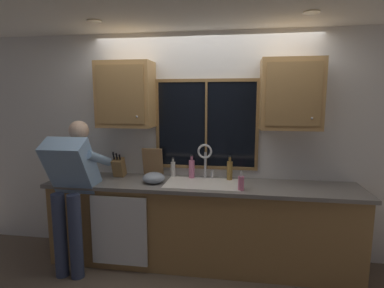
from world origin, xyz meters
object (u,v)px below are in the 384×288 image
(knife_block, at_px, (119,168))
(bottle_amber_small, at_px, (173,169))
(person_standing, at_px, (72,182))
(mixing_bowl, at_px, (154,178))
(bottle_tall_clear, at_px, (230,170))
(bottle_green_glass, at_px, (192,168))
(soap_dispenser, at_px, (241,183))
(cutting_board, at_px, (153,162))

(knife_block, xyz_separation_m, bottle_amber_small, (0.62, 0.11, -0.02))
(person_standing, distance_m, mixing_bowl, 0.84)
(bottle_tall_clear, height_order, bottle_amber_small, bottle_tall_clear)
(bottle_green_glass, bearing_deg, bottle_amber_small, 172.41)
(bottle_green_glass, xyz_separation_m, bottle_amber_small, (-0.22, 0.03, -0.02))
(mixing_bowl, bearing_deg, soap_dispenser, -7.62)
(person_standing, xyz_separation_m, cutting_board, (0.71, 0.54, 0.11))
(cutting_board, relative_size, bottle_tall_clear, 1.25)
(mixing_bowl, bearing_deg, knife_block, 158.32)
(soap_dispenser, relative_size, bottle_amber_small, 0.87)
(cutting_board, bearing_deg, mixing_bowl, -72.47)
(bottle_green_glass, distance_m, bottle_tall_clear, 0.43)
(soap_dispenser, bearing_deg, bottle_tall_clear, 108.41)
(bottle_amber_small, bearing_deg, person_standing, -149.11)
(knife_block, bearing_deg, cutting_board, 13.36)
(bottle_green_glass, bearing_deg, bottle_tall_clear, -2.00)
(knife_block, distance_m, soap_dispenser, 1.43)
(cutting_board, height_order, bottle_amber_small, cutting_board)
(mixing_bowl, relative_size, bottle_tall_clear, 0.88)
(bottle_tall_clear, bearing_deg, mixing_bowl, -162.69)
(cutting_board, xyz_separation_m, mixing_bowl, (0.09, -0.28, -0.11))
(bottle_green_glass, height_order, bottle_tall_clear, bottle_tall_clear)
(bottle_tall_clear, relative_size, bottle_amber_small, 1.20)
(mixing_bowl, bearing_deg, bottle_tall_clear, 17.31)
(bottle_amber_small, bearing_deg, bottle_tall_clear, -3.92)
(cutting_board, bearing_deg, person_standing, -142.41)
(person_standing, distance_m, bottle_amber_small, 1.10)
(mixing_bowl, bearing_deg, person_standing, -161.29)
(soap_dispenser, xyz_separation_m, bottle_green_glass, (-0.56, 0.39, 0.04))
(bottle_green_glass, xyz_separation_m, bottle_tall_clear, (0.43, -0.02, 0.00))
(soap_dispenser, height_order, bottle_green_glass, bottle_green_glass)
(soap_dispenser, distance_m, bottle_amber_small, 0.88)
(knife_block, height_order, bottle_amber_small, knife_block)
(knife_block, distance_m, mixing_bowl, 0.50)
(knife_block, distance_m, bottle_tall_clear, 1.27)
(person_standing, relative_size, knife_block, 4.93)
(soap_dispenser, xyz_separation_m, bottle_amber_small, (-0.78, 0.42, 0.02))
(cutting_board, relative_size, bottle_amber_small, 1.50)
(knife_block, bearing_deg, bottle_tall_clear, 2.93)
(bottle_green_glass, bearing_deg, soap_dispenser, -35.05)
(knife_block, distance_m, bottle_amber_small, 0.62)
(mixing_bowl, bearing_deg, bottle_amber_small, 63.26)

